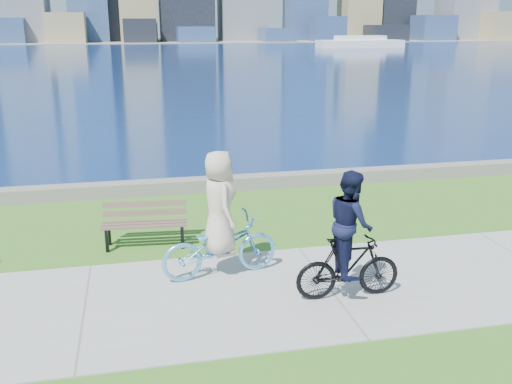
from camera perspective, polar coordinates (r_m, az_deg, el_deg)
ground at (r=9.89m, az=7.23°, el=-9.45°), size 320.00×320.00×0.00m
concrete_path at (r=9.89m, az=7.23°, el=-9.40°), size 80.00×3.50×0.02m
seawall at (r=15.44m, az=-0.34°, el=1.03°), size 90.00×0.50×0.35m
bay_water at (r=80.52m, az=-10.37°, el=13.29°), size 320.00×131.00×0.01m
far_shore at (r=138.45m, az=-11.38°, el=14.55°), size 320.00×30.00×0.12m
ferry_far at (r=105.31m, az=10.35°, el=14.48°), size 15.12×4.32×2.05m
park_bench at (r=11.61m, az=-11.05°, el=-2.79°), size 1.71×0.72×0.86m
cyclist_woman at (r=9.93m, az=-3.66°, el=-3.88°), size 1.05×2.18×2.25m
cyclist_man at (r=9.21m, az=9.31°, el=-5.33°), size 0.66×1.74×2.13m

